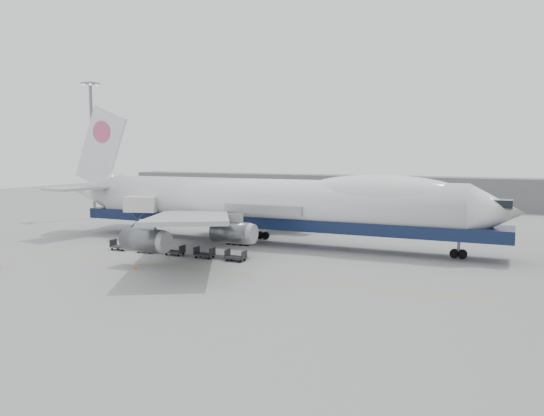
% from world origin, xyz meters
% --- Properties ---
extents(ground, '(260.00, 260.00, 0.00)m').
position_xyz_m(ground, '(0.00, 0.00, 0.00)').
color(ground, gray).
rests_on(ground, ground).
extents(apron_line, '(60.00, 0.15, 0.01)m').
position_xyz_m(apron_line, '(0.00, -6.00, 0.01)').
color(apron_line, gold).
rests_on(apron_line, ground).
extents(hangar, '(110.00, 8.00, 7.00)m').
position_xyz_m(hangar, '(-10.00, 70.00, 3.50)').
color(hangar, slate).
rests_on(hangar, ground).
extents(floodlight_mast, '(2.40, 2.40, 25.43)m').
position_xyz_m(floodlight_mast, '(-42.00, 24.00, 14.27)').
color(floodlight_mast, slate).
rests_on(floodlight_mast, ground).
extents(airliner, '(67.00, 55.30, 19.98)m').
position_xyz_m(airliner, '(0.64, 12.00, 5.62)').
color(airliner, white).
rests_on(airliner, ground).
extents(catering_truck, '(5.52, 4.42, 6.11)m').
position_xyz_m(catering_truck, '(-18.49, 8.52, 3.44)').
color(catering_truck, navy).
rests_on(catering_truck, ground).
extents(traffic_cone, '(0.36, 0.36, 0.52)m').
position_xyz_m(traffic_cone, '(-6.10, -8.46, 0.25)').
color(traffic_cone, '#FF560D').
rests_on(traffic_cone, ground).
extents(dolly_0, '(2.30, 1.35, 1.30)m').
position_xyz_m(dolly_0, '(-15.05, -0.40, 0.53)').
color(dolly_0, '#2D2D30').
rests_on(dolly_0, ground).
extents(dolly_1, '(2.30, 1.35, 1.30)m').
position_xyz_m(dolly_1, '(-10.83, -0.40, 0.53)').
color(dolly_1, '#2D2D30').
rests_on(dolly_1, ground).
extents(dolly_2, '(2.30, 1.35, 1.30)m').
position_xyz_m(dolly_2, '(-6.61, -0.40, 0.53)').
color(dolly_2, '#2D2D30').
rests_on(dolly_2, ground).
extents(dolly_3, '(2.30, 1.35, 1.30)m').
position_xyz_m(dolly_3, '(-2.39, -0.40, 0.53)').
color(dolly_3, '#2D2D30').
rests_on(dolly_3, ground).
extents(dolly_4, '(2.30, 1.35, 1.30)m').
position_xyz_m(dolly_4, '(1.83, -0.40, 0.53)').
color(dolly_4, '#2D2D30').
rests_on(dolly_4, ground).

